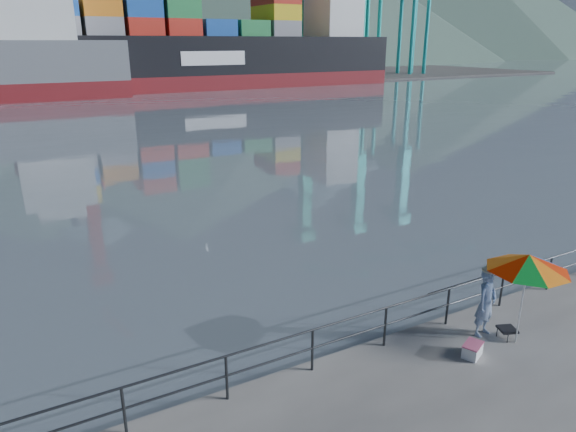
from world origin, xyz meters
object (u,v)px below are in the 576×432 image
at_px(cooler_bag, 472,350).
at_px(container_ship, 211,48).
at_px(fisherman, 486,303).
at_px(beach_umbrella, 528,262).

bearing_deg(cooler_bag, container_ship, 49.81).
height_order(fisherman, container_ship, container_ship).
height_order(fisherman, beach_umbrella, beach_umbrella).
distance_m(fisherman, container_ship, 76.00).
relative_size(beach_umbrella, cooler_bag, 4.74).
xyz_separation_m(fisherman, container_ship, (20.88, 72.91, 4.95)).
bearing_deg(fisherman, cooler_bag, -159.83).
height_order(fisherman, cooler_bag, fisherman).
xyz_separation_m(beach_umbrella, cooler_bag, (-1.37, 0.10, -1.94)).
xyz_separation_m(cooler_bag, container_ship, (21.83, 73.45, 5.65)).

